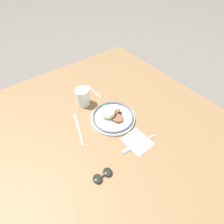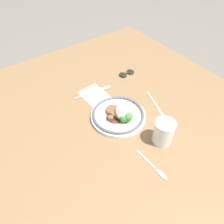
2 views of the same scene
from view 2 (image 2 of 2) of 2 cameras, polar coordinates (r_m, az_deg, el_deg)
The scene contains 9 objects.
ground_plane at distance 1.00m, azimuth 2.31°, elevation -1.44°, with size 8.00×8.00×0.00m, color #5B5651.
dining_table at distance 0.98m, azimuth 2.34°, elevation -0.72°, with size 1.30×1.16×0.04m.
napkin at distance 1.06m, azimuth -4.76°, elevation 4.55°, with size 0.13×0.11×0.00m.
plate at distance 0.93m, azimuth 2.02°, elevation -0.69°, with size 0.24×0.24×0.07m.
juice_glass at distance 0.85m, azimuth 13.25°, elevation -5.32°, with size 0.08×0.08×0.10m.
fork at distance 1.07m, azimuth -4.12°, elevation 5.44°, with size 0.03×0.19×0.00m.
knife at distance 1.01m, azimuth 11.90°, elevation 1.07°, with size 0.21×0.08×0.00m.
spoon at distance 0.81m, azimuth 11.79°, elevation -14.68°, with size 0.15×0.02×0.01m.
sunglasses at distance 1.19m, azimuth 3.87°, elevation 10.09°, with size 0.05×0.09×0.01m.
Camera 2 is at (0.53, -0.43, 0.73)m, focal length 35.00 mm.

